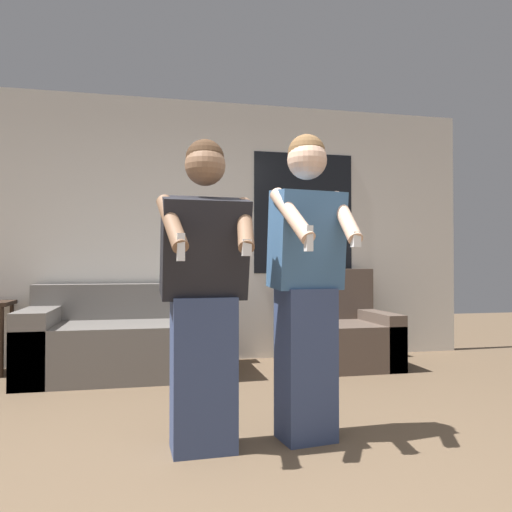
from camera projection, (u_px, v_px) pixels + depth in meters
The scene contains 6 objects.
ground_plane at pixel (287, 504), 2.06m from camera, with size 14.00×14.00×0.00m, color brown.
wall_back at pixel (206, 230), 5.21m from camera, with size 5.80×0.07×2.70m.
couch at pixel (128, 341), 4.52m from camera, with size 1.77×0.96×0.80m.
armchair at pixel (338, 334), 4.94m from camera, with size 0.96×0.91×0.95m.
person_left at pixel (204, 295), 2.65m from camera, with size 0.51×0.51×1.66m.
person_right at pixel (307, 281), 2.82m from camera, with size 0.45×0.51×1.73m.
Camera 1 is at (-0.56, -2.00, 0.99)m, focal length 35.00 mm.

